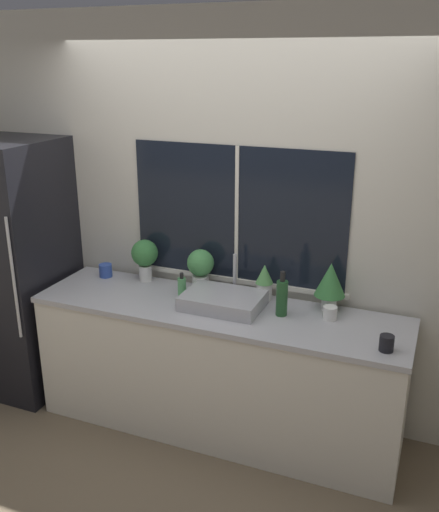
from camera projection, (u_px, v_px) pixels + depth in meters
ground_plane at (199, 453)px, 3.64m from camera, size 14.00×14.00×0.00m
wall_back at (239, 223)px, 3.80m from camera, size 8.00×0.09×2.70m
wall_left at (43, 175)px, 5.31m from camera, size 0.06×7.00×2.70m
counter at (217, 369)px, 3.77m from camera, size 2.42×0.64×0.89m
refrigerator at (14, 267)px, 4.18m from camera, size 0.72×0.73×1.87m
sink at (223, 300)px, 3.62m from camera, size 0.50×0.41×0.29m
potted_plant_far_left at (145, 255)px, 4.00m from camera, size 0.19×0.19×0.30m
potted_plant_center_left at (201, 266)px, 3.85m from camera, size 0.18×0.18×0.28m
potted_plant_center_right at (264, 281)px, 3.70m from camera, size 0.12×0.12×0.24m
potted_plant_far_right at (330, 282)px, 3.53m from camera, size 0.19×0.19×0.31m
soap_bottle at (182, 287)px, 3.75m from camera, size 0.06×0.06×0.17m
bottle_tall at (282, 297)px, 3.48m from camera, size 0.07×0.07×0.29m
mug_black at (387, 343)px, 3.08m from camera, size 0.08×0.08×0.09m
mug_blue at (106, 270)px, 4.12m from camera, size 0.09×0.09×0.09m
mug_white at (330, 313)px, 3.45m from camera, size 0.09×0.09×0.08m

